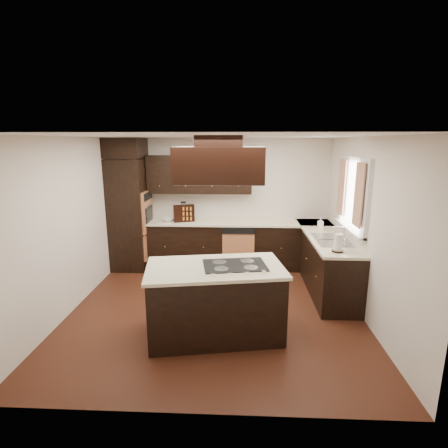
% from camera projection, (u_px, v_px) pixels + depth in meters
% --- Properties ---
extents(floor, '(4.20, 4.20, 0.02)m').
position_uv_depth(floor, '(216.00, 308.00, 5.24)').
color(floor, '#522616').
rests_on(floor, ground).
extents(ceiling, '(4.20, 4.20, 0.02)m').
position_uv_depth(ceiling, '(214.00, 135.00, 4.66)').
color(ceiling, white).
rests_on(ceiling, ground).
extents(wall_back, '(4.20, 0.02, 2.50)m').
position_uv_depth(wall_back, '(222.00, 202.00, 7.00)').
color(wall_back, beige).
rests_on(wall_back, ground).
extents(wall_front, '(4.20, 0.02, 2.50)m').
position_uv_depth(wall_front, '(197.00, 287.00, 2.90)').
color(wall_front, beige).
rests_on(wall_front, ground).
extents(wall_left, '(0.02, 4.20, 2.50)m').
position_uv_depth(wall_left, '(69.00, 225.00, 5.04)').
color(wall_left, beige).
rests_on(wall_left, ground).
extents(wall_right, '(0.02, 4.20, 2.50)m').
position_uv_depth(wall_right, '(366.00, 228.00, 4.85)').
color(wall_right, beige).
rests_on(wall_right, ground).
extents(oven_column, '(0.65, 0.75, 2.12)m').
position_uv_depth(oven_column, '(130.00, 214.00, 6.73)').
color(oven_column, black).
rests_on(oven_column, floor).
extents(wall_oven_face, '(0.05, 0.62, 0.78)m').
position_uv_depth(wall_oven_face, '(147.00, 211.00, 6.70)').
color(wall_oven_face, '#C57849').
rests_on(wall_oven_face, oven_column).
extents(base_cabinets_back, '(2.93, 0.60, 0.88)m').
position_uv_depth(base_cabinets_back, '(223.00, 245.00, 6.88)').
color(base_cabinets_back, black).
rests_on(base_cabinets_back, floor).
extents(base_cabinets_right, '(0.60, 2.40, 0.88)m').
position_uv_depth(base_cabinets_right, '(325.00, 262.00, 5.93)').
color(base_cabinets_right, black).
rests_on(base_cabinets_right, floor).
extents(countertop_back, '(2.93, 0.63, 0.04)m').
position_uv_depth(countertop_back, '(223.00, 222.00, 6.76)').
color(countertop_back, beige).
rests_on(countertop_back, base_cabinets_back).
extents(countertop_right, '(0.63, 2.40, 0.04)m').
position_uv_depth(countertop_right, '(326.00, 235.00, 5.82)').
color(countertop_right, beige).
rests_on(countertop_right, base_cabinets_right).
extents(upper_cabinets, '(2.00, 0.34, 0.72)m').
position_uv_depth(upper_cabinets, '(200.00, 174.00, 6.71)').
color(upper_cabinets, black).
rests_on(upper_cabinets, wall_back).
extents(dishwasher_front, '(0.60, 0.05, 0.72)m').
position_uv_depth(dishwasher_front, '(238.00, 252.00, 6.59)').
color(dishwasher_front, '#C57849').
rests_on(dishwasher_front, floor).
extents(window_frame, '(0.06, 1.32, 1.12)m').
position_uv_depth(window_frame, '(353.00, 194.00, 5.30)').
color(window_frame, silver).
rests_on(window_frame, wall_right).
extents(window_pane, '(0.00, 1.20, 1.00)m').
position_uv_depth(window_pane, '(355.00, 194.00, 5.30)').
color(window_pane, white).
rests_on(window_pane, wall_right).
extents(curtain_left, '(0.02, 0.34, 0.90)m').
position_uv_depth(curtain_left, '(359.00, 195.00, 4.88)').
color(curtain_left, beige).
rests_on(curtain_left, wall_right).
extents(curtain_right, '(0.02, 0.34, 0.90)m').
position_uv_depth(curtain_right, '(342.00, 187.00, 5.70)').
color(curtain_right, beige).
rests_on(curtain_right, wall_right).
extents(sink_rim, '(0.52, 0.84, 0.01)m').
position_uv_depth(sink_rim, '(332.00, 240.00, 5.48)').
color(sink_rim, silver).
rests_on(sink_rim, countertop_right).
extents(island, '(1.76, 1.15, 0.88)m').
position_uv_depth(island, '(215.00, 302.00, 4.44)').
color(island, black).
rests_on(island, floor).
extents(island_top, '(1.83, 1.22, 0.04)m').
position_uv_depth(island_top, '(215.00, 268.00, 4.33)').
color(island_top, beige).
rests_on(island_top, island).
extents(cooktop, '(0.85, 0.63, 0.01)m').
position_uv_depth(cooktop, '(235.00, 265.00, 4.36)').
color(cooktop, black).
rests_on(cooktop, island_top).
extents(range_hood, '(1.05, 0.72, 0.42)m').
position_uv_depth(range_hood, '(220.00, 164.00, 4.20)').
color(range_hood, black).
rests_on(range_hood, ceiling).
extents(hood_duct, '(0.55, 0.50, 0.13)m').
position_uv_depth(hood_duct, '(220.00, 141.00, 4.13)').
color(hood_duct, black).
rests_on(hood_duct, ceiling).
extents(blender_base, '(0.15, 0.15, 0.10)m').
position_uv_depth(blender_base, '(184.00, 219.00, 6.77)').
color(blender_base, silver).
rests_on(blender_base, countertop_back).
extents(blender_pitcher, '(0.13, 0.13, 0.26)m').
position_uv_depth(blender_pitcher, '(184.00, 209.00, 6.73)').
color(blender_pitcher, silver).
rests_on(blender_pitcher, blender_base).
extents(spice_rack, '(0.41, 0.23, 0.33)m').
position_uv_depth(spice_rack, '(184.00, 213.00, 6.69)').
color(spice_rack, black).
rests_on(spice_rack, countertop_back).
extents(mixing_bowl, '(0.32, 0.32, 0.06)m').
position_uv_depth(mixing_bowl, '(168.00, 220.00, 6.77)').
color(mixing_bowl, silver).
rests_on(mixing_bowl, countertop_back).
extents(soap_bottle, '(0.11, 0.11, 0.22)m').
position_uv_depth(soap_bottle, '(320.00, 223.00, 6.12)').
color(soap_bottle, silver).
rests_on(soap_bottle, countertop_right).
extents(paper_towel, '(0.14, 0.14, 0.26)m').
position_uv_depth(paper_towel, '(338.00, 243.00, 4.86)').
color(paper_towel, silver).
rests_on(paper_towel, countertop_right).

